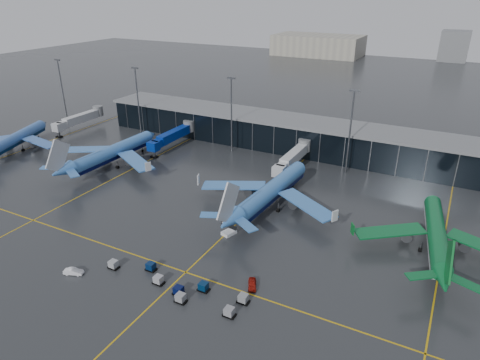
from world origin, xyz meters
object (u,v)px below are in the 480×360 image
at_px(airliner_arkefly, 113,144).
at_px(service_van_white, 74,271).
at_px(airliner_klm_west, 15,132).
at_px(baggage_carts, 180,287).
at_px(service_van_red, 252,284).
at_px(airliner_aer_lingus, 439,224).
at_px(airliner_klm_near, 272,181).
at_px(mobile_airstair, 229,231).

relative_size(airliner_arkefly, service_van_white, 11.69).
distance_m(airliner_klm_west, baggage_carts, 101.84).
height_order(service_van_red, service_van_white, service_van_red).
bearing_deg(airliner_aer_lingus, airliner_klm_west, 171.55).
xyz_separation_m(airliner_klm_west, service_van_red, (106.29, -30.01, -5.65)).
xyz_separation_m(airliner_klm_near, mobile_airstair, (-2.92, -17.58, -6.21)).
xyz_separation_m(airliner_klm_west, baggage_carts, (94.69, -37.06, -5.54)).
bearing_deg(airliner_arkefly, mobile_airstair, -19.58).
bearing_deg(airliner_aer_lingus, service_van_red, -142.80).
distance_m(mobile_airstair, service_van_red, 19.73).
distance_m(airliner_klm_west, service_van_white, 84.89).
bearing_deg(service_van_red, airliner_klm_west, 138.56).
height_order(baggage_carts, service_van_red, baggage_carts).
xyz_separation_m(mobile_airstair, service_van_white, (-20.06, -27.57, -0.13)).
relative_size(airliner_klm_near, baggage_carts, 1.50).
height_order(airliner_klm_near, mobile_airstair, airliner_klm_near).
bearing_deg(mobile_airstair, service_van_white, -108.48).
distance_m(baggage_carts, service_van_red, 13.57).
bearing_deg(airliner_arkefly, airliner_klm_west, -172.18).
relative_size(airliner_aer_lingus, mobile_airstair, 11.03).
xyz_separation_m(airliner_arkefly, service_van_red, (66.14, -34.70, -6.30)).
relative_size(airliner_arkefly, baggage_carts, 1.49).
distance_m(airliner_klm_west, service_van_red, 110.59).
relative_size(airliner_klm_west, service_van_red, 10.71).
bearing_deg(airliner_klm_west, airliner_klm_near, -18.44).
height_order(airliner_arkefly, service_van_white, airliner_arkefly).
xyz_separation_m(baggage_carts, service_van_red, (11.60, 7.05, -0.11)).
bearing_deg(service_van_white, airliner_klm_near, -48.15).
bearing_deg(mobile_airstair, airliner_arkefly, 176.82).
height_order(airliner_klm_west, airliner_arkefly, airliner_arkefly).
relative_size(airliner_klm_west, airliner_klm_near, 0.90).
bearing_deg(service_van_red, baggage_carts, -174.38).
relative_size(service_van_red, service_van_white, 0.99).
bearing_deg(mobile_airstair, baggage_carts, -68.21).
distance_m(airliner_aer_lingus, service_van_white, 76.09).
relative_size(airliner_klm_west, baggage_carts, 1.35).
height_order(baggage_carts, service_van_white, baggage_carts).
bearing_deg(airliner_klm_west, airliner_aer_lingus, -19.79).
bearing_deg(baggage_carts, service_van_red, 31.30).
height_order(airliner_klm_west, airliner_aer_lingus, airliner_klm_west).
bearing_deg(service_van_white, baggage_carts, -96.03).
relative_size(airliner_klm_west, mobile_airstair, 11.04).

